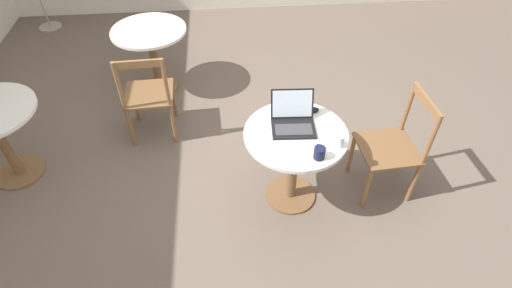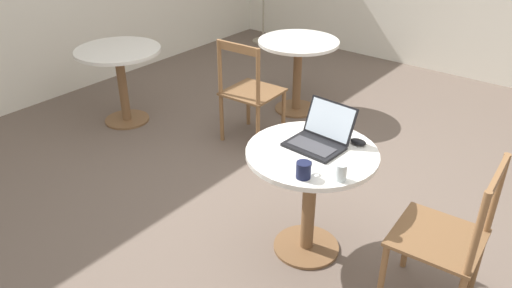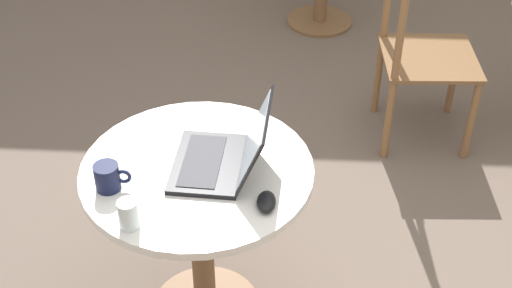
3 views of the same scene
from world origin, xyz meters
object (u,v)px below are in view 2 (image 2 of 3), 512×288
cafe_table_near (311,176)px  mouse (358,142)px  chair_near_front (447,239)px  chair_mid_left (250,92)px  drinking_glass (341,172)px  laptop (319,138)px  mug (304,170)px  cafe_table_mid (298,58)px  cafe_table_far (120,67)px

cafe_table_near → mouse: size_ratio=7.77×
mouse → chair_near_front: bearing=-106.1°
chair_mid_left → drinking_glass: 1.88m
cafe_table_near → laptop: size_ratio=2.29×
mug → drinking_glass: (0.10, -0.17, 0.00)m
cafe_table_mid → chair_near_front: size_ratio=0.83×
cafe_table_far → mouse: size_ratio=7.77×
laptop → mug: size_ratio=2.86×
cafe_table_mid → chair_near_front: 2.66m
mug → chair_mid_left: bearing=48.3°
cafe_table_far → chair_near_front: chair_near_front is taller
cafe_table_mid → drinking_glass: size_ratio=8.15×
laptop → chair_mid_left: bearing=55.4°
drinking_glass → chair_near_front: bearing=-68.1°
cafe_table_far → mug: mug is taller
laptop → mouse: laptop is taller
cafe_table_near → chair_mid_left: chair_mid_left is taller
chair_near_front → cafe_table_near: bearing=93.4°
chair_near_front → cafe_table_far: bearing=82.4°
laptop → cafe_table_mid: bearing=37.4°
cafe_table_mid → chair_mid_left: (-0.79, -0.04, -0.09)m
chair_near_front → drinking_glass: (-0.22, 0.54, 0.31)m
cafe_table_far → drinking_glass: drinking_glass is taller
chair_near_front → mouse: (0.19, 0.65, 0.28)m
mouse → drinking_glass: drinking_glass is taller
chair_near_front → chair_mid_left: 2.22m
cafe_table_near → chair_near_front: size_ratio=0.83×
laptop → mug: (-0.35, -0.13, -0.00)m
chair_mid_left → laptop: (-0.83, -1.21, 0.31)m
mouse → mug: mug is taller
cafe_table_far → mug: 2.64m
cafe_table_far → chair_mid_left: (0.44, -1.19, -0.09)m
cafe_table_near → cafe_table_far: 2.45m
chair_near_front → mug: bearing=114.0°
drinking_glass → cafe_table_mid: bearing=39.3°
cafe_table_far → laptop: 2.43m
chair_mid_left → laptop: 1.50m
cafe_table_near → mug: bearing=-156.5°
drinking_glass → mouse: bearing=15.5°
cafe_table_far → drinking_glass: 2.77m
chair_mid_left → mouse: bearing=-116.2°
laptop → cafe_table_near: bearing=-173.0°
drinking_glass → cafe_table_near: bearing=59.5°
cafe_table_far → laptop: laptop is taller
chair_near_front → chair_mid_left: (0.87, 2.04, 0.00)m
drinking_glass → mug: bearing=120.3°
cafe_table_far → chair_mid_left: 1.27m
laptop → drinking_glass: 0.39m
cafe_table_near → mouse: (0.24, -0.17, 0.19)m
laptop → drinking_glass: (-0.25, -0.29, 0.00)m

